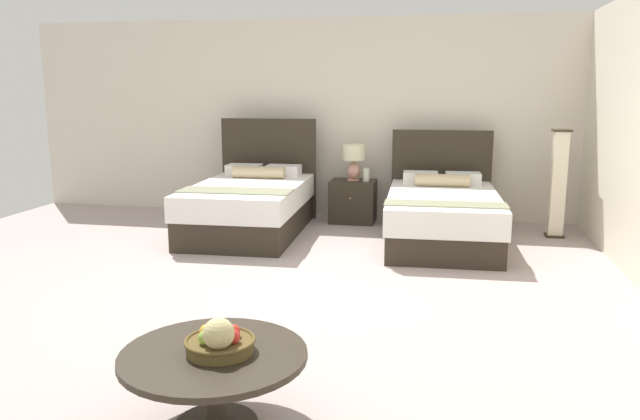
# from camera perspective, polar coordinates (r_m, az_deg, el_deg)

# --- Properties ---
(ground_plane) EXTENTS (9.42, 10.33, 0.02)m
(ground_plane) POSITION_cam_1_polar(r_m,az_deg,el_deg) (5.46, -1.33, -7.51)
(ground_plane) COLOR #AD9A96
(wall_back) EXTENTS (9.42, 0.12, 2.65)m
(wall_back) POSITION_cam_1_polar(r_m,az_deg,el_deg) (8.50, 3.72, 8.37)
(wall_back) COLOR silver
(wall_back) RESTS_ON ground
(bed_near_window) EXTENTS (1.34, 2.14, 1.33)m
(bed_near_window) POSITION_cam_1_polar(r_m,az_deg,el_deg) (7.57, -6.41, 0.48)
(bed_near_window) COLOR #2D251C
(bed_near_window) RESTS_ON ground
(bed_near_corner) EXTENTS (1.32, 2.19, 1.21)m
(bed_near_corner) POSITION_cam_1_polar(r_m,az_deg,el_deg) (7.21, 11.15, -0.39)
(bed_near_corner) COLOR #2D251C
(bed_near_corner) RESTS_ON ground
(nightstand) EXTENTS (0.58, 0.49, 0.55)m
(nightstand) POSITION_cam_1_polar(r_m,az_deg,el_deg) (8.14, 3.05, 0.81)
(nightstand) COLOR #2D251C
(nightstand) RESTS_ON ground
(table_lamp) EXTENTS (0.30, 0.30, 0.47)m
(table_lamp) POSITION_cam_1_polar(r_m,az_deg,el_deg) (8.08, 3.11, 4.85)
(table_lamp) COLOR #D79A86
(table_lamp) RESTS_ON nightstand
(vase) EXTENTS (0.08, 0.08, 0.17)m
(vase) POSITION_cam_1_polar(r_m,az_deg,el_deg) (8.02, 4.26, 3.25)
(vase) COLOR silver
(vase) RESTS_ON nightstand
(coffee_table) EXTENTS (0.96, 0.96, 0.42)m
(coffee_table) POSITION_cam_1_polar(r_m,az_deg,el_deg) (3.33, -9.69, -14.06)
(coffee_table) COLOR #2D251C
(coffee_table) RESTS_ON ground
(fruit_bowl) EXTENTS (0.36, 0.36, 0.21)m
(fruit_bowl) POSITION_cam_1_polar(r_m,az_deg,el_deg) (3.24, -9.20, -11.71)
(fruit_bowl) COLOR brown
(fruit_bowl) RESTS_ON coffee_table
(floor_lamp_corner) EXTENTS (0.20, 0.20, 1.27)m
(floor_lamp_corner) POSITION_cam_1_polar(r_m,az_deg,el_deg) (7.77, 20.99, 2.25)
(floor_lamp_corner) COLOR #342C1C
(floor_lamp_corner) RESTS_ON ground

